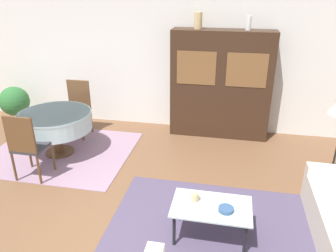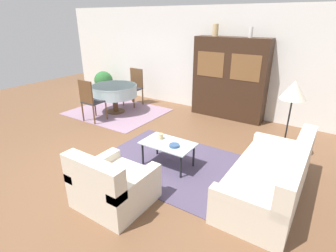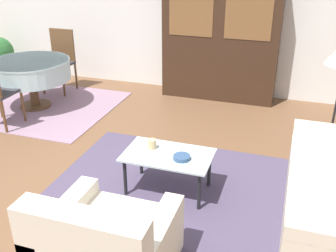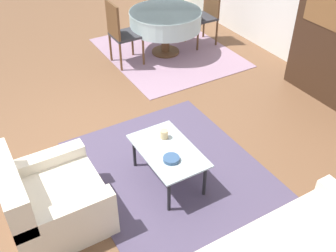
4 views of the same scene
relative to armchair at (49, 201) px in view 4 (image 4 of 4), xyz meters
The scene contains 10 objects.
ground_plane 1.20m from the armchair, 134.76° to the left, with size 14.00×14.00×0.00m, color brown.
area_rug 1.41m from the armchair, 84.98° to the left, with size 2.56×1.93×0.01m.
dining_rug 3.91m from the armchair, 132.76° to the left, with size 2.40×2.01×0.01m.
armchair is the anchor object (origin of this frame).
coffee_table 1.28m from the armchair, 86.76° to the left, with size 0.89×0.55×0.43m.
dining_table 3.89m from the armchair, 133.32° to the left, with size 1.20×1.20×0.74m.
dining_chair_near 3.34m from the armchair, 143.14° to the left, with size 0.44×0.44×1.04m.
dining_chair_far 4.53m from the armchair, 126.10° to the left, with size 0.44×0.44×1.04m.
cup 1.36m from the armchair, 95.31° to the left, with size 0.09×0.09×0.10m.
bowl 1.25m from the armchair, 79.18° to the left, with size 0.17×0.17×0.04m.
Camera 4 is at (3.61, -1.14, 3.12)m, focal length 42.00 mm.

